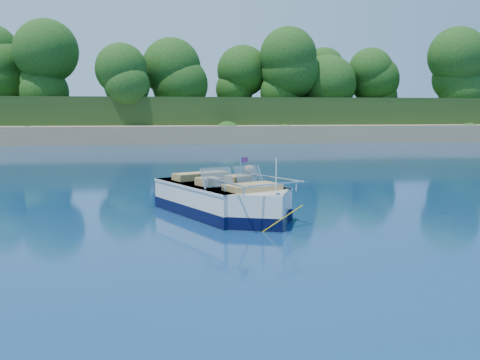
% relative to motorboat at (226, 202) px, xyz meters
% --- Properties ---
extents(ground, '(160.00, 160.00, 0.00)m').
position_rel_motorboat_xyz_m(ground, '(2.95, -3.05, -0.36)').
color(ground, '#0A1946').
rests_on(ground, ground).
extents(shoreline, '(170.00, 59.00, 6.00)m').
position_rel_motorboat_xyz_m(shoreline, '(2.95, 60.72, 0.62)').
color(shoreline, '#8F7153').
rests_on(shoreline, ground).
extents(treeline, '(150.00, 7.12, 8.19)m').
position_rel_motorboat_xyz_m(treeline, '(2.99, 37.97, 5.19)').
color(treeline, black).
rests_on(treeline, ground).
extents(motorboat, '(3.40, 5.17, 1.85)m').
position_rel_motorboat_xyz_m(motorboat, '(0.00, 0.00, 0.00)').
color(motorboat, silver).
rests_on(motorboat, ground).
extents(tow_tube, '(1.71, 1.71, 0.35)m').
position_rel_motorboat_xyz_m(tow_tube, '(1.01, 2.11, -0.27)').
color(tow_tube, '#F4DC00').
rests_on(tow_tube, ground).
extents(boy, '(0.54, 0.92, 1.69)m').
position_rel_motorboat_xyz_m(boy, '(0.96, 2.15, -0.36)').
color(boy, tan).
rests_on(boy, ground).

